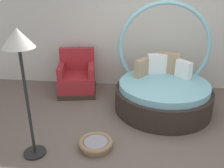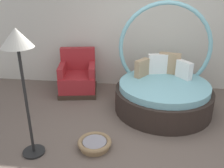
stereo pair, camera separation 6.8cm
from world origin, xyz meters
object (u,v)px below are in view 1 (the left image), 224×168
(round_daybed, at_px, (163,89))
(floor_lamp, at_px, (20,52))
(red_armchair, at_px, (77,78))
(pet_basket, at_px, (96,144))

(round_daybed, bearing_deg, floor_lamp, -140.28)
(round_daybed, relative_size, red_armchair, 2.11)
(pet_basket, xyz_separation_m, floor_lamp, (-0.86, -0.22, 1.46))
(red_armchair, bearing_deg, round_daybed, -16.58)
(pet_basket, bearing_deg, round_daybed, 52.12)
(pet_basket, height_order, floor_lamp, floor_lamp)
(red_armchair, distance_m, pet_basket, 2.08)
(red_armchair, xyz_separation_m, pet_basket, (0.73, -1.94, -0.26))
(red_armchair, relative_size, pet_basket, 1.84)
(round_daybed, xyz_separation_m, pet_basket, (-1.09, -1.40, -0.31))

